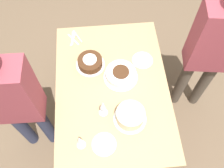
% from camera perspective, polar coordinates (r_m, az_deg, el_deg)
% --- Properties ---
extents(ground_plane, '(12.00, 12.00, 0.00)m').
position_cam_1_polar(ground_plane, '(2.86, 0.00, -8.06)').
color(ground_plane, brown).
extents(dining_table, '(1.42, 0.97, 0.77)m').
position_cam_1_polar(dining_table, '(2.26, 0.00, -2.05)').
color(dining_table, tan).
rests_on(dining_table, ground_plane).
extents(cake_center_white, '(0.30, 0.30, 0.09)m').
position_cam_1_polar(cake_center_white, '(2.17, 2.01, 2.19)').
color(cake_center_white, white).
rests_on(cake_center_white, dining_table).
extents(cake_front_chocolate, '(0.26, 0.26, 0.09)m').
position_cam_1_polar(cake_front_chocolate, '(2.25, -5.02, 4.97)').
color(cake_front_chocolate, white).
rests_on(cake_front_chocolate, dining_table).
extents(cake_back_decorated, '(0.27, 0.27, 0.12)m').
position_cam_1_polar(cake_back_decorated, '(1.98, 4.20, -7.28)').
color(cake_back_decorated, white).
rests_on(cake_back_decorated, dining_table).
extents(wine_glass_near, '(0.07, 0.07, 0.19)m').
position_cam_1_polar(wine_glass_near, '(1.86, -7.40, -12.64)').
color(wine_glass_near, silver).
rests_on(wine_glass_near, dining_table).
extents(wine_glass_far, '(0.07, 0.07, 0.20)m').
position_cam_1_polar(wine_glass_far, '(1.93, -2.10, -5.00)').
color(wine_glass_far, silver).
rests_on(wine_glass_far, dining_table).
extents(dessert_plate_left, '(0.19, 0.19, 0.01)m').
position_cam_1_polar(dessert_plate_left, '(2.32, 6.97, 5.43)').
color(dessert_plate_left, white).
rests_on(dessert_plate_left, dining_table).
extents(dessert_plate_right, '(0.19, 0.19, 0.01)m').
position_cam_1_polar(dessert_plate_right, '(1.96, -1.83, -13.61)').
color(dessert_plate_right, white).
rests_on(dessert_plate_right, dining_table).
extents(fork_pile, '(0.19, 0.14, 0.01)m').
position_cam_1_polar(fork_pile, '(2.48, -8.69, 10.31)').
color(fork_pile, silver).
rests_on(fork_pile, dining_table).
extents(person_cutting, '(0.23, 0.41, 1.57)m').
position_cam_1_polar(person_cutting, '(2.04, -21.45, -3.67)').
color(person_cutting, '#2D334C').
rests_on(person_cutting, ground_plane).
extents(person_watching, '(0.27, 0.43, 1.62)m').
position_cam_1_polar(person_watching, '(2.28, 21.91, 7.47)').
color(person_watching, '#4C4238').
rests_on(person_watching, ground_plane).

